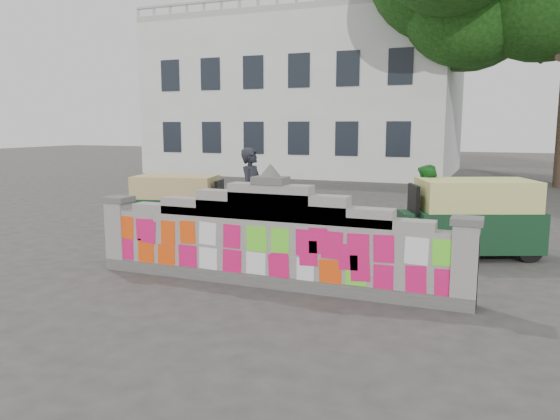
{
  "coord_description": "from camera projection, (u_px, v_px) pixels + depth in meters",
  "views": [
    {
      "loc": [
        3.44,
        -8.01,
        2.61
      ],
      "look_at": [
        -0.24,
        1.0,
        1.1
      ],
      "focal_mm": 35.0,
      "sensor_mm": 36.0,
      "label": 1
    }
  ],
  "objects": [
    {
      "name": "parapet_wall",
      "position": [
        270.0,
        241.0,
        8.89
      ],
      "size": [
        6.48,
        0.44,
        2.01
      ],
      "color": "#4C4C49",
      "rests_on": "ground"
    },
    {
      "name": "building",
      "position": [
        309.0,
        101.0,
        31.12
      ],
      "size": [
        16.0,
        10.0,
        8.9
      ],
      "color": "silver",
      "rests_on": "ground"
    },
    {
      "name": "cyclist_rider",
      "position": [
        252.0,
        204.0,
        11.57
      ],
      "size": [
        0.47,
        0.7,
        1.9
      ],
      "primitive_type": "imported",
      "rotation": [
        0.0,
        0.0,
        1.55
      ],
      "color": "black",
      "rests_on": "ground"
    },
    {
      "name": "rickshaw_right",
      "position": [
        471.0,
        217.0,
        10.93
      ],
      "size": [
        2.87,
        2.11,
        1.55
      ],
      "rotation": [
        0.0,
        0.0,
        3.53
      ],
      "color": "#11331B",
      "rests_on": "ground"
    },
    {
      "name": "pedestrian",
      "position": [
        425.0,
        208.0,
        11.47
      ],
      "size": [
        0.73,
        0.91,
        1.8
      ],
      "primitive_type": "imported",
      "rotation": [
        0.0,
        0.0,
        -1.63
      ],
      "color": "#207726",
      "rests_on": "ground"
    },
    {
      "name": "cyclist_bike",
      "position": [
        252.0,
        223.0,
        11.63
      ],
      "size": [
        2.15,
        0.79,
        1.12
      ],
      "primitive_type": "imported",
      "rotation": [
        0.0,
        0.0,
        1.55
      ],
      "color": "black",
      "rests_on": "ground"
    },
    {
      "name": "rickshaw_left",
      "position": [
        179.0,
        203.0,
        13.53
      ],
      "size": [
        2.58,
        1.62,
        1.38
      ],
      "rotation": [
        0.0,
        0.0,
        0.23
      ],
      "color": "#10311E",
      "rests_on": "ground"
    },
    {
      "name": "ground",
      "position": [
        271.0,
        285.0,
        9.01
      ],
      "size": [
        100.0,
        100.0,
        0.0
      ],
      "primitive_type": "plane",
      "color": "#383533",
      "rests_on": "ground"
    }
  ]
}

